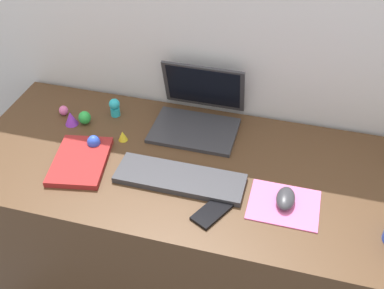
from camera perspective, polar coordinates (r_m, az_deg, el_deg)
back_wall at (r=1.81m, az=3.85°, el=5.49°), size 2.77×0.05×1.54m
desk at (r=1.82m, az=0.81°, el=-11.34°), size 1.57×0.65×0.74m
laptop at (r=1.70m, az=0.78°, el=4.10°), size 0.30×0.27×0.21m
keyboard at (r=1.50m, az=-1.46°, el=-4.11°), size 0.41×0.13×0.02m
mousepad at (r=1.45m, az=11.01°, el=-7.13°), size 0.21×0.17×0.00m
mouse at (r=1.45m, az=11.21°, el=-6.39°), size 0.06×0.10×0.03m
cell_phone at (r=1.41m, az=2.44°, el=-8.11°), size 0.12×0.14×0.01m
notebook_pad at (r=1.60m, az=-13.31°, el=-1.96°), size 0.21×0.27×0.02m
toy_figurine_cyan at (r=1.77m, az=-9.30°, el=4.49°), size 0.04×0.04×0.07m
toy_figurine_yellow at (r=1.66m, az=-8.35°, el=1.05°), size 0.03×0.03×0.04m
toy_figurine_purple at (r=1.77m, az=-14.39°, el=3.09°), size 0.05×0.05×0.05m
toy_figurine_pink at (r=1.83m, az=-15.22°, el=3.98°), size 0.03×0.03×0.04m
toy_figurine_green at (r=1.76m, az=-12.82°, el=3.18°), size 0.04×0.04×0.05m
toy_figurine_blue at (r=1.64m, az=-11.81°, el=0.20°), size 0.04×0.04×0.05m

